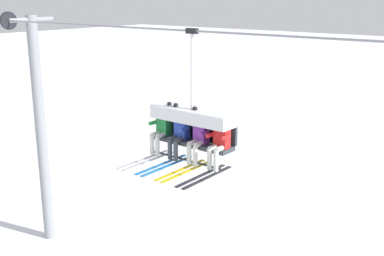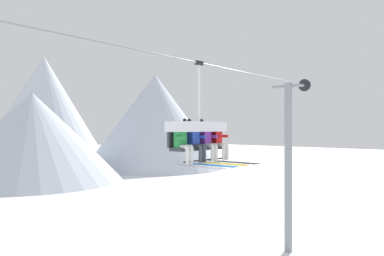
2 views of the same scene
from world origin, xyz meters
TOP-DOWN VIEW (x-y plane):
  - lift_tower_near at (-7.79, -0.02)m, footprint 0.36×1.88m
  - lift_cable at (-0.34, -0.80)m, footprint 16.90×0.05m
  - chairlift_chair at (-0.52, -0.73)m, footprint 2.14×0.74m
  - skier_green at (-1.38, -0.94)m, footprint 0.48×1.70m
  - skier_blue at (-0.81, -0.94)m, footprint 0.48×1.70m
  - skier_purple at (-0.24, -0.94)m, footprint 0.48×1.70m
  - skier_red at (0.34, -0.95)m, footprint 0.46×1.70m

SIDE VIEW (x-z plane):
  - lift_tower_near at x=-7.79m, z-range 0.17..8.21m
  - skier_red at x=0.34m, z-range 4.80..6.03m
  - skier_green at x=-1.38m, z-range 4.76..6.10m
  - skier_blue at x=-0.81m, z-range 4.76..6.10m
  - skier_purple at x=-0.24m, z-range 4.76..6.10m
  - chairlift_chair at x=-0.52m, z-range 4.23..7.21m
  - lift_cable at x=-0.34m, z-range 7.74..7.79m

